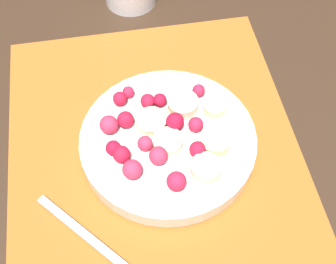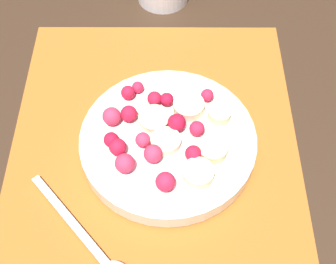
{
  "view_description": "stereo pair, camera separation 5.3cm",
  "coord_description": "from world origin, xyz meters",
  "views": [
    {
      "loc": [
        -0.28,
        0.04,
        0.47
      ],
      "look_at": [
        0.01,
        -0.02,
        0.04
      ],
      "focal_mm": 50.0,
      "sensor_mm": 36.0,
      "label": 1
    },
    {
      "loc": [
        -0.29,
        -0.02,
        0.47
      ],
      "look_at": [
        0.01,
        -0.02,
        0.04
      ],
      "focal_mm": 50.0,
      "sensor_mm": 36.0,
      "label": 2
    }
  ],
  "objects": [
    {
      "name": "ground_plane",
      "position": [
        0.0,
        0.0,
        0.0
      ],
      "size": [
        3.0,
        3.0,
        0.0
      ],
      "primitive_type": "plane",
      "color": "#382619"
    },
    {
      "name": "spoon",
      "position": [
        -0.12,
        0.05,
        0.01
      ],
      "size": [
        0.14,
        0.13,
        0.01
      ],
      "rotation": [
        0.0,
        0.0,
        3.87
      ],
      "color": "silver",
      "rests_on": "placemat"
    },
    {
      "name": "placemat",
      "position": [
        0.0,
        0.0,
        0.0
      ],
      "size": [
        0.44,
        0.34,
        0.01
      ],
      "color": "#B26023",
      "rests_on": "ground_plane"
    },
    {
      "name": "fruit_bowl",
      "position": [
        0.01,
        -0.02,
        0.02
      ],
      "size": [
        0.21,
        0.21,
        0.05
      ],
      "color": "silver",
      "rests_on": "placemat"
    }
  ]
}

